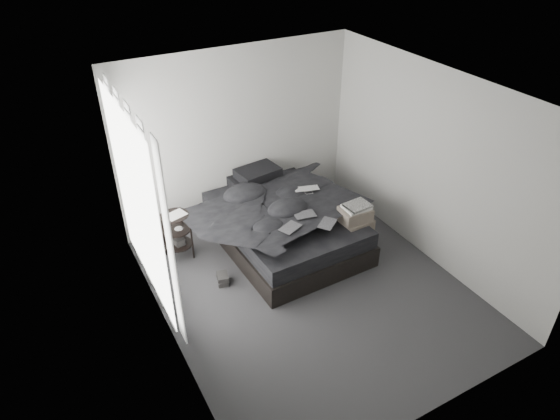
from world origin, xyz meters
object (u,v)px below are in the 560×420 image
side_stand (178,236)px  box_lower (353,244)px  bed (285,234)px  laptop (308,186)px

side_stand → box_lower: 2.42m
bed → side_stand: side_stand is taller
bed → side_stand: bearing=162.1°
bed → laptop: laptop is taller
bed → box_lower: 0.98m
laptop → side_stand: size_ratio=0.51×
side_stand → bed: bearing=-16.5°
laptop → side_stand: 1.93m
laptop → box_lower: laptop is taller
laptop → bed: bearing=-154.5°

